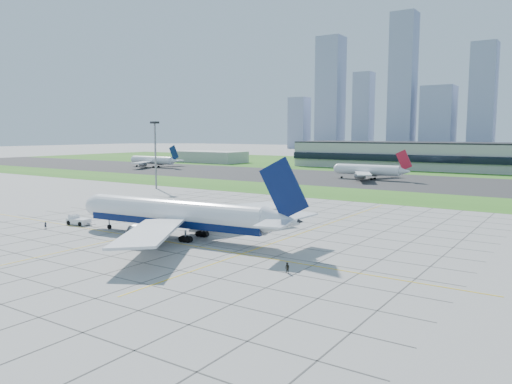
% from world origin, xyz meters
% --- Properties ---
extents(ground, '(1400.00, 1400.00, 0.00)m').
position_xyz_m(ground, '(0.00, 0.00, 0.00)').
color(ground, '#989892').
rests_on(ground, ground).
extents(grass_median, '(700.00, 35.00, 0.04)m').
position_xyz_m(grass_median, '(0.00, 90.00, 0.02)').
color(grass_median, '#2D661D').
rests_on(grass_median, ground).
extents(asphalt_taxiway, '(700.00, 75.00, 0.04)m').
position_xyz_m(asphalt_taxiway, '(0.00, 145.00, 0.03)').
color(asphalt_taxiway, '#383838').
rests_on(asphalt_taxiway, ground).
extents(grass_far, '(700.00, 145.00, 0.04)m').
position_xyz_m(grass_far, '(0.00, 255.00, 0.02)').
color(grass_far, '#2D661D').
rests_on(grass_far, ground).
extents(apron_markings, '(120.00, 130.00, 0.03)m').
position_xyz_m(apron_markings, '(0.43, 11.09, 0.02)').
color(apron_markings, '#474744').
rests_on(apron_markings, ground).
extents(service_block, '(50.00, 25.00, 8.00)m').
position_xyz_m(service_block, '(-160.00, 210.00, 4.00)').
color(service_block, '#B7B7B2').
rests_on(service_block, ground).
extents(light_mast, '(2.50, 2.50, 25.60)m').
position_xyz_m(light_mast, '(-70.00, 65.00, 16.18)').
color(light_mast, gray).
rests_on(light_mast, ground).
extents(city_skyline, '(523.00, 32.40, 160.00)m').
position_xyz_m(city_skyline, '(-8.71, 520.00, 59.09)').
color(city_skyline, '#8693B0').
rests_on(city_skyline, ground).
extents(airliner, '(54.31, 54.80, 17.10)m').
position_xyz_m(airliner, '(-1.20, 2.28, 4.68)').
color(airliner, white).
rests_on(airliner, ground).
extents(pushback_tug, '(8.31, 3.34, 2.29)m').
position_xyz_m(pushback_tug, '(-30.39, -0.08, 1.02)').
color(pushback_tug, white).
rests_on(pushback_tug, ground).
extents(crew_near, '(0.69, 0.66, 1.58)m').
position_xyz_m(crew_near, '(-32.30, -7.13, 0.79)').
color(crew_near, black).
rests_on(crew_near, ground).
extents(crew_far, '(0.95, 0.82, 1.70)m').
position_xyz_m(crew_far, '(30.84, -8.08, 0.85)').
color(crew_far, black).
rests_on(crew_far, ground).
extents(distant_jet_0, '(37.59, 42.66, 14.08)m').
position_xyz_m(distant_jet_0, '(-156.14, 148.81, 4.48)').
color(distant_jet_0, white).
rests_on(distant_jet_0, ground).
extents(distant_jet_1, '(34.58, 42.66, 14.08)m').
position_xyz_m(distant_jet_1, '(-14.94, 145.01, 4.48)').
color(distant_jet_1, white).
rests_on(distant_jet_1, ground).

